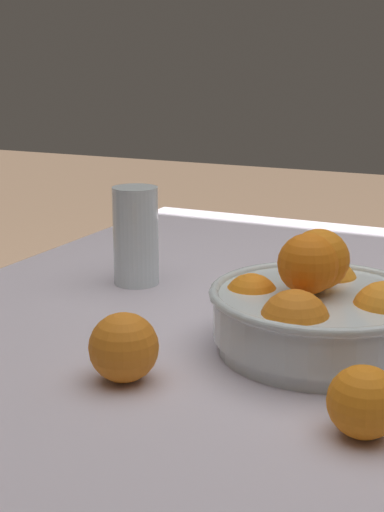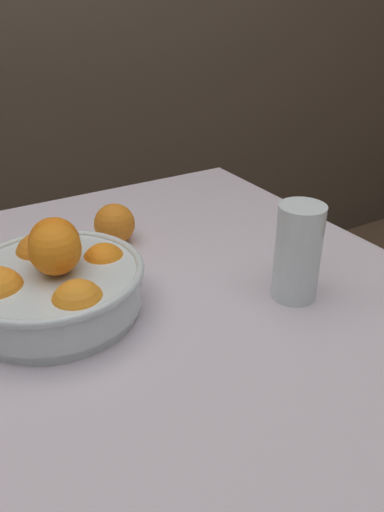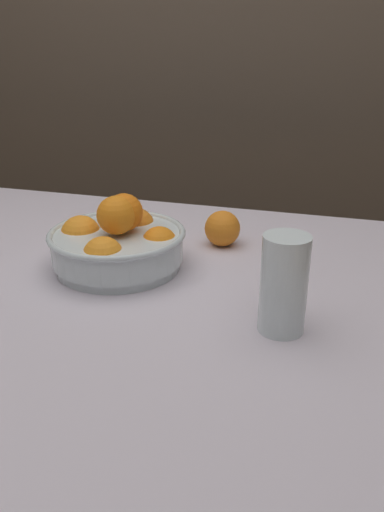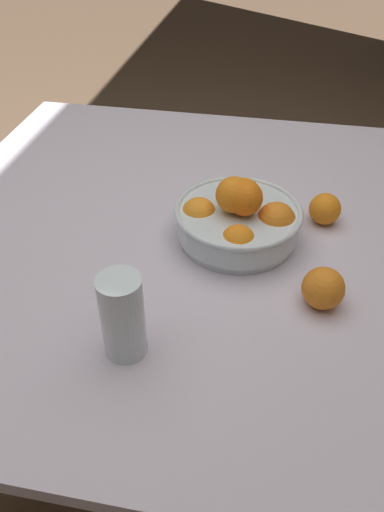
{
  "view_description": "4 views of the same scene",
  "coord_description": "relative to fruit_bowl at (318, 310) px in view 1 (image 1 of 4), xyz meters",
  "views": [
    {
      "loc": [
        -0.2,
        0.93,
        1.05
      ],
      "look_at": [
        0.21,
        0.08,
        0.79
      ],
      "focal_mm": 50.0,
      "sensor_mm": 36.0,
      "label": 1
    },
    {
      "loc": [
        -0.13,
        -0.51,
        1.14
      ],
      "look_at": [
        0.22,
        0.08,
        0.77
      ],
      "focal_mm": 35.0,
      "sensor_mm": 36.0,
      "label": 2
    },
    {
      "loc": [
        0.42,
        -0.7,
        1.11
      ],
      "look_at": [
        0.18,
        0.1,
        0.76
      ],
      "focal_mm": 35.0,
      "sensor_mm": 36.0,
      "label": 3
    },
    {
      "loc": [
        0.88,
        0.2,
        1.36
      ],
      "look_at": [
        0.17,
        0.06,
        0.76
      ],
      "focal_mm": 35.0,
      "sensor_mm": 36.0,
      "label": 4
    }
  ],
  "objects": [
    {
      "name": "orange_loose_near_bowl",
      "position": [
        -0.1,
        0.18,
        -0.02
      ],
      "size": [
        0.07,
        0.07,
        0.07
      ],
      "primitive_type": "sphere",
      "color": "orange",
      "rests_on": "dining_table"
    },
    {
      "name": "fruit_bowl",
      "position": [
        0.0,
        0.0,
        0.0
      ],
      "size": [
        0.27,
        0.27,
        0.15
      ],
      "color": "silver",
      "rests_on": "dining_table"
    },
    {
      "name": "juice_glass",
      "position": [
        0.34,
        -0.15,
        0.02
      ],
      "size": [
        0.07,
        0.07,
        0.16
      ],
      "color": "#F4A314",
      "rests_on": "dining_table"
    },
    {
      "name": "dining_table",
      "position": [
        -0.02,
        -0.14,
        -0.12
      ],
      "size": [
        1.22,
        1.17,
        0.7
      ],
      "color": "silver",
      "rests_on": "ground_plane"
    },
    {
      "name": "orange_loose_front",
      "position": [
        0.17,
        0.17,
        -0.01
      ],
      "size": [
        0.08,
        0.08,
        0.08
      ],
      "primitive_type": "sphere",
      "color": "orange",
      "rests_on": "dining_table"
    }
  ]
}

